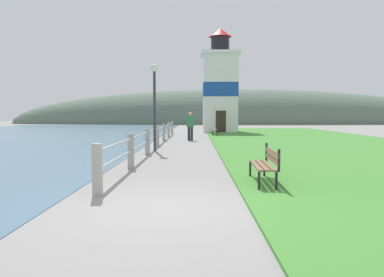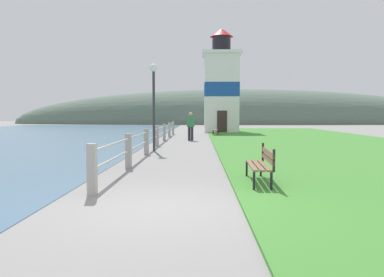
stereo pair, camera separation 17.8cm
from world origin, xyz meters
name	(u,v)px [view 1 (the left image)]	position (x,y,z in m)	size (l,w,h in m)	color
ground_plane	(163,208)	(0.00, 0.00, 0.00)	(160.00, 160.00, 0.00)	gray
grass_verge	(318,143)	(7.54, 14.61, 0.03)	(12.00, 43.82, 0.06)	#428433
seawall_railing	(157,134)	(-1.44, 12.92, 0.62)	(0.18, 24.01, 1.09)	#A8A399
park_bench_near	(266,162)	(2.27, 2.27, 0.54)	(0.54, 1.87, 0.94)	brown
park_bench_midway	(216,129)	(2.13, 22.59, 0.54)	(0.58, 1.85, 0.94)	brown
lighthouse	(220,88)	(2.80, 28.48, 4.16)	(3.57, 3.57, 9.60)	white
person_strolling	(190,125)	(0.22, 17.21, 0.98)	(0.50, 0.39, 1.81)	#28282D
lamp_post	(154,91)	(-1.29, 10.35, 2.74)	(0.36, 0.36, 3.96)	#333338
distant_hillside	(238,124)	(8.00, 59.21, 0.00)	(80.00, 16.00, 12.00)	#566B5B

